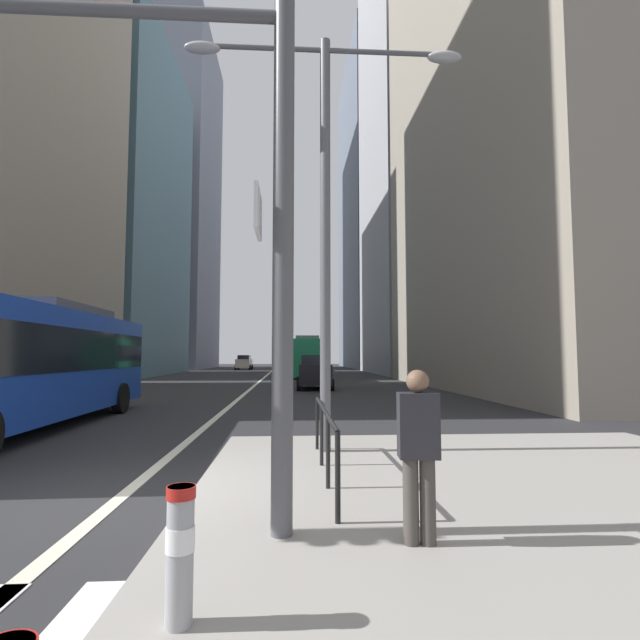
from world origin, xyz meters
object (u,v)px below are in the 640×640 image
at_px(city_bus_red_distant, 292,356).
at_px(car_oncoming_mid, 244,362).
at_px(traffic_signal_gantry, 96,144).
at_px(car_receding_far, 314,372).
at_px(car_receding_near, 299,364).
at_px(city_bus_red_receding, 307,356).
at_px(city_bus_blue_oncoming, 26,359).
at_px(pedestrian_waiting, 418,447).
at_px(bollard_left, 180,548).
at_px(street_lamp_post, 325,182).

xyz_separation_m(city_bus_red_distant, car_oncoming_mid, (-6.34, 3.73, -0.84)).
bearing_deg(traffic_signal_gantry, car_receding_far, 81.57).
bearing_deg(car_receding_near, city_bus_red_receding, -87.74).
distance_m(city_bus_red_receding, city_bus_red_distant, 20.86).
distance_m(city_bus_blue_oncoming, car_oncoming_mid, 51.13).
relative_size(city_bus_red_receding, pedestrian_waiting, 7.10).
xyz_separation_m(car_oncoming_mid, car_receding_near, (7.04, -13.88, -0.00)).
relative_size(city_bus_red_distant, pedestrian_waiting, 6.49).
height_order(city_bus_blue_oncoming, bollard_left, city_bus_blue_oncoming).
bearing_deg(pedestrian_waiting, city_bus_red_receding, 89.90).
xyz_separation_m(city_bus_red_distant, traffic_signal_gantry, (-2.17, -55.18, 2.26)).
xyz_separation_m(city_bus_blue_oncoming, traffic_signal_gantry, (4.76, -7.79, 2.26)).
height_order(car_receding_near, car_receding_far, same).
bearing_deg(street_lamp_post, pedestrian_waiting, -82.61).
bearing_deg(car_receding_near, traffic_signal_gantry, -93.65).
xyz_separation_m(car_oncoming_mid, bollard_left, (5.45, -60.46, -0.34)).
xyz_separation_m(car_receding_near, traffic_signal_gantry, (-2.87, -45.02, 3.10)).
bearing_deg(city_bus_red_receding, traffic_signal_gantry, -95.47).
distance_m(car_receding_near, street_lamp_post, 41.13).
relative_size(city_bus_blue_oncoming, car_receding_far, 2.68).
xyz_separation_m(city_bus_red_distant, bollard_left, (-0.90, -56.73, -1.18)).
distance_m(car_oncoming_mid, car_receding_far, 37.04).
bearing_deg(traffic_signal_gantry, bollard_left, -50.49).
bearing_deg(car_receding_far, pedestrian_waiting, -90.31).
bearing_deg(city_bus_red_distant, bollard_left, -90.90).
bearing_deg(city_bus_red_distant, traffic_signal_gantry, -92.25).
relative_size(city_bus_blue_oncoming, bollard_left, 12.99).
relative_size(city_bus_red_receding, car_oncoming_mid, 2.60).
height_order(car_oncoming_mid, bollard_left, car_oncoming_mid).
xyz_separation_m(car_receding_far, traffic_signal_gantry, (-3.36, -22.64, 3.11)).
xyz_separation_m(city_bus_red_receding, car_receding_near, (-0.42, 10.68, -0.85)).
bearing_deg(pedestrian_waiting, bollard_left, -147.51).
distance_m(city_bus_red_receding, car_receding_near, 10.72).
xyz_separation_m(city_bus_blue_oncoming, street_lamp_post, (7.42, -3.67, 3.45)).
distance_m(car_receding_near, traffic_signal_gantry, 45.22).
bearing_deg(bollard_left, city_bus_red_receding, 86.79).
bearing_deg(traffic_signal_gantry, car_oncoming_mid, 94.05).
distance_m(city_bus_blue_oncoming, car_receding_far, 16.94).
distance_m(car_receding_far, pedestrian_waiting, 22.94).
distance_m(city_bus_red_distant, street_lamp_post, 51.18).
bearing_deg(pedestrian_waiting, car_oncoming_mid, 97.12).
relative_size(street_lamp_post, pedestrian_waiting, 4.88).
bearing_deg(traffic_signal_gantry, car_receding_near, 86.35).
relative_size(traffic_signal_gantry, pedestrian_waiting, 3.66).
relative_size(city_bus_red_receding, bollard_left, 12.91).
bearing_deg(traffic_signal_gantry, city_bus_red_receding, 84.53).
bearing_deg(car_receding_near, car_oncoming_mid, 116.88).
xyz_separation_m(car_oncoming_mid, street_lamp_post, (6.83, -54.79, 4.29)).
bearing_deg(traffic_signal_gantry, street_lamp_post, 57.17).
bearing_deg(street_lamp_post, traffic_signal_gantry, -122.83).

